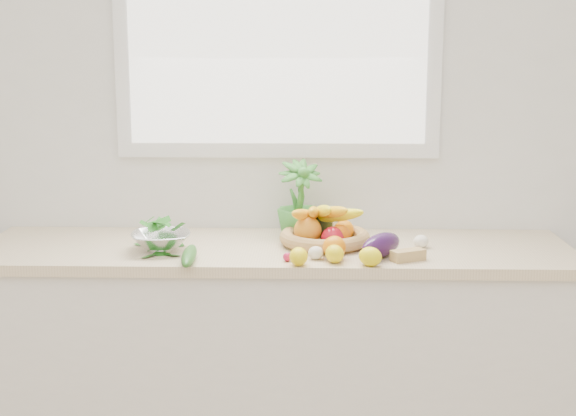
{
  "coord_description": "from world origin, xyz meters",
  "views": [
    {
      "loc": [
        0.13,
        -1.0,
        1.64
      ],
      "look_at": [
        0.05,
        1.93,
        1.05
      ],
      "focal_mm": 50.0,
      "sensor_mm": 36.0,
      "label": 1
    }
  ],
  "objects_px": {
    "eggplant": "(381,245)",
    "cucumber": "(189,256)",
    "fruit_basket": "(324,232)",
    "potted_herb": "(299,201)",
    "apple": "(333,238)",
    "colander_with_spinach": "(161,236)"
  },
  "relations": [
    {
      "from": "colander_with_spinach",
      "to": "apple",
      "type": "bearing_deg",
      "value": 2.96
    },
    {
      "from": "eggplant",
      "to": "fruit_basket",
      "type": "relative_size",
      "value": 0.52
    },
    {
      "from": "apple",
      "to": "eggplant",
      "type": "height_order",
      "value": "same"
    },
    {
      "from": "eggplant",
      "to": "cucumber",
      "type": "bearing_deg",
      "value": -172.16
    },
    {
      "from": "cucumber",
      "to": "potted_herb",
      "type": "distance_m",
      "value": 0.56
    },
    {
      "from": "apple",
      "to": "eggplant",
      "type": "xyz_separation_m",
      "value": [
        0.17,
        -0.1,
        -0.0
      ]
    },
    {
      "from": "colander_with_spinach",
      "to": "eggplant",
      "type": "bearing_deg",
      "value": -4.61
    },
    {
      "from": "cucumber",
      "to": "potted_herb",
      "type": "bearing_deg",
      "value": 46.26
    },
    {
      "from": "apple",
      "to": "fruit_basket",
      "type": "bearing_deg",
      "value": 112.31
    },
    {
      "from": "potted_herb",
      "to": "cucumber",
      "type": "bearing_deg",
      "value": -133.74
    },
    {
      "from": "apple",
      "to": "fruit_basket",
      "type": "xyz_separation_m",
      "value": [
        -0.03,
        0.08,
        0.01
      ]
    },
    {
      "from": "apple",
      "to": "eggplant",
      "type": "distance_m",
      "value": 0.2
    },
    {
      "from": "cucumber",
      "to": "potted_herb",
      "type": "xyz_separation_m",
      "value": [
        0.38,
        0.4,
        0.12
      ]
    },
    {
      "from": "apple",
      "to": "eggplant",
      "type": "bearing_deg",
      "value": -29.83
    },
    {
      "from": "cucumber",
      "to": "fruit_basket",
      "type": "xyz_separation_m",
      "value": [
        0.47,
        0.27,
        0.03
      ]
    },
    {
      "from": "fruit_basket",
      "to": "potted_herb",
      "type": "bearing_deg",
      "value": 126.64
    },
    {
      "from": "fruit_basket",
      "to": "apple",
      "type": "bearing_deg",
      "value": -67.69
    },
    {
      "from": "eggplant",
      "to": "cucumber",
      "type": "distance_m",
      "value": 0.68
    },
    {
      "from": "apple",
      "to": "colander_with_spinach",
      "type": "xyz_separation_m",
      "value": [
        -0.63,
        -0.03,
        0.01
      ]
    },
    {
      "from": "eggplant",
      "to": "cucumber",
      "type": "height_order",
      "value": "eggplant"
    },
    {
      "from": "apple",
      "to": "potted_herb",
      "type": "height_order",
      "value": "potted_herb"
    },
    {
      "from": "potted_herb",
      "to": "fruit_basket",
      "type": "height_order",
      "value": "potted_herb"
    }
  ]
}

